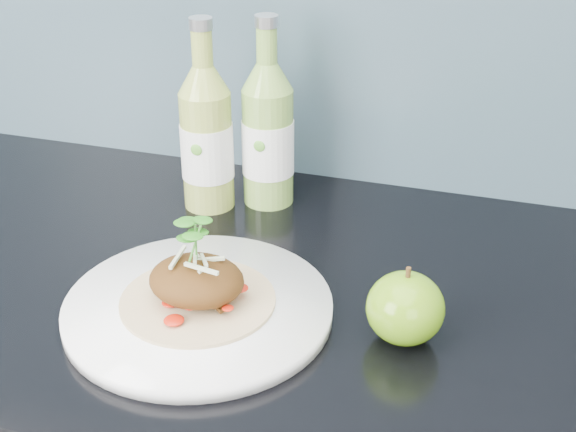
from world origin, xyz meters
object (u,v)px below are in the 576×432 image
Objects in this scene: cider_bottle_left at (207,138)px; cider_bottle_right at (268,135)px; green_apple at (405,308)px; dinner_plate at (198,308)px.

cider_bottle_right is at bearing 25.57° from cider_bottle_left.
cider_bottle_right reaches higher than green_apple.
cider_bottle_left and cider_bottle_right have the same top height.
dinner_plate is 1.50× the size of cider_bottle_right.
cider_bottle_right is at bearing 92.92° from dinner_plate.
dinner_plate is 0.22m from green_apple.
green_apple is 0.34m from cider_bottle_right.
cider_bottle_right is (-0.23, 0.25, 0.06)m from green_apple.
green_apple is at bearing -52.16° from cider_bottle_right.
cider_bottle_left is (-0.09, 0.24, 0.09)m from dinner_plate.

